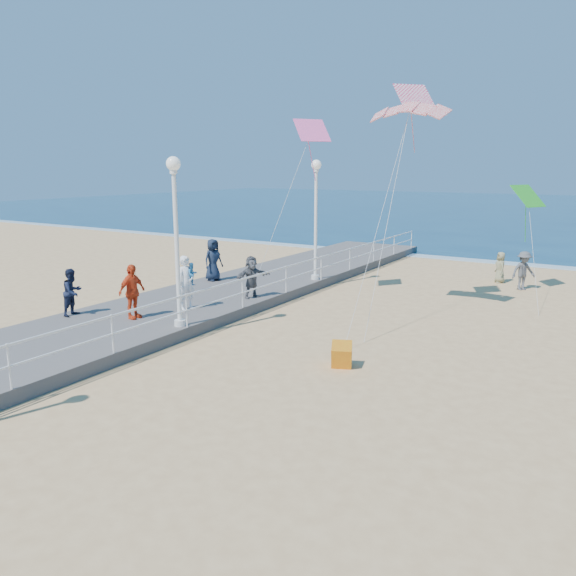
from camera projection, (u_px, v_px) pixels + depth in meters
The scene contains 20 objects.
ground at pixel (327, 368), 15.39m from camera, with size 160.00×160.00×0.00m, color #E2B576.
ocean at pixel (571, 212), 69.52m from camera, with size 160.00×90.00×0.05m, color navy.
surf_line at pixel (492, 262), 32.46m from camera, with size 160.00×1.20×0.04m, color silver.
boardwalk at pixel (133, 322), 19.19m from camera, with size 5.00×44.00×0.40m, color slate.
railing at pixel (186, 301), 17.71m from camera, with size 0.05×42.00×0.55m.
lamp_post_mid at pixel (176, 224), 17.36m from camera, with size 0.44×0.44×5.32m.
lamp_post_far at pixel (316, 207), 24.85m from camera, with size 0.44×0.44×5.32m.
woman_holding_toddler at pixel (186, 283), 19.98m from camera, with size 0.71×0.46×1.93m, color white.
toddler_held at pixel (192, 274), 19.97m from camera, with size 0.40×0.32×0.83m, color #348AC4.
spectator_3 at pixel (132, 292), 18.75m from camera, with size 1.08×0.45×1.85m, color #E2441C.
spectator_4 at pixel (213, 260), 25.08m from camera, with size 0.92×0.60×1.88m, color #182235.
spectator_5 at pixel (252, 277), 21.79m from camera, with size 1.53×0.49×1.65m, color #525357.
spectator_7 at pixel (73, 292), 19.21m from camera, with size 0.79×0.61×1.62m, color #1A2139.
beach_walker_a at pixel (523, 271), 25.00m from camera, with size 1.13×0.65×1.75m, color #535457.
beach_walker_c at pixel (500, 267), 26.64m from camera, with size 0.72×0.47×1.48m, color gray.
box_kite at pixel (342, 357), 15.40m from camera, with size 0.55×0.55×0.60m, color #D1480C.
kite_parafoil at pixel (409, 107), 18.95m from camera, with size 2.71×0.90×0.30m, color red, non-canonical shape.
kite_diamond_pink at pixel (312, 130), 22.07m from camera, with size 1.27×1.27×0.02m, color pink.
kite_diamond_green at pixel (528, 196), 23.91m from camera, with size 1.30×1.30×0.02m, color green.
kite_diamond_redwhite at pixel (414, 96), 19.80m from camera, with size 1.26×1.26×0.02m, color #D21849.
Camera 1 is at (6.71, -12.99, 5.39)m, focal length 35.00 mm.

